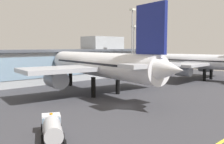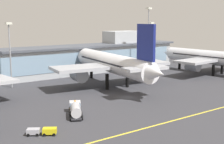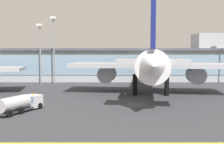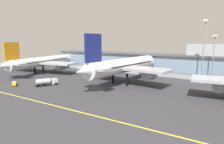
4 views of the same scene
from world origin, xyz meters
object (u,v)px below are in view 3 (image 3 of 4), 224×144
airliner_near_right (151,63)px  fuel_tanker_truck (22,103)px  apron_light_mast_west (54,40)px  apron_light_mast_far_east (40,44)px

airliner_near_right → fuel_tanker_truck: 32.96m
airliner_near_right → apron_light_mast_west: 33.43m
airliner_near_right → apron_light_mast_west: bearing=64.6°
fuel_tanker_truck → apron_light_mast_west: apron_light_mast_west is taller
apron_light_mast_west → apron_light_mast_far_east: bearing=167.6°
apron_light_mast_far_east → fuel_tanker_truck: bearing=-79.9°
airliner_near_right → apron_light_mast_far_east: size_ratio=2.85×
fuel_tanker_truck → apron_light_mast_west: (-2.39, 38.05, 12.48)m
apron_light_mast_west → airliner_near_right: bearing=-32.7°
fuel_tanker_truck → apron_light_mast_west: 40.11m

